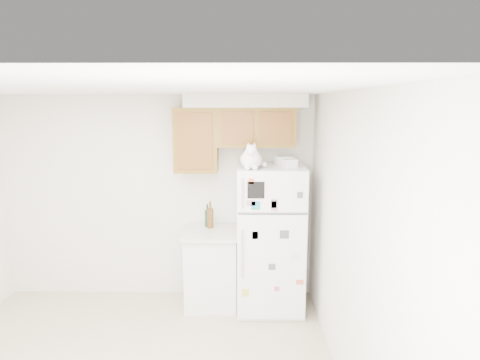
{
  "coord_description": "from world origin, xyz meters",
  "views": [
    {
      "loc": [
        1.05,
        -3.16,
        2.4
      ],
      "look_at": [
        1.01,
        1.55,
        1.55
      ],
      "focal_mm": 32.0,
      "sensor_mm": 36.0,
      "label": 1
    }
  ],
  "objects_px": {
    "cat": "(251,159)",
    "bottle_green": "(207,216)",
    "storage_box_front": "(290,163)",
    "storage_box_back": "(284,161)",
    "refrigerator": "(270,238)",
    "base_counter": "(212,267)",
    "bottle_amber": "(210,215)"
  },
  "relations": [
    {
      "from": "cat",
      "to": "bottle_green",
      "type": "relative_size",
      "value": 1.52
    },
    {
      "from": "storage_box_front",
      "to": "storage_box_back",
      "type": "bearing_deg",
      "value": 82.04
    },
    {
      "from": "refrigerator",
      "to": "base_counter",
      "type": "relative_size",
      "value": 1.85
    },
    {
      "from": "base_counter",
      "to": "storage_box_front",
      "type": "distance_m",
      "value": 1.57
    },
    {
      "from": "bottle_green",
      "to": "bottle_amber",
      "type": "height_order",
      "value": "bottle_amber"
    },
    {
      "from": "base_counter",
      "to": "storage_box_back",
      "type": "bearing_deg",
      "value": 0.7
    },
    {
      "from": "refrigerator",
      "to": "storage_box_back",
      "type": "xyz_separation_m",
      "value": [
        0.15,
        0.08,
        0.9
      ]
    },
    {
      "from": "bottle_green",
      "to": "bottle_amber",
      "type": "relative_size",
      "value": 0.87
    },
    {
      "from": "storage_box_back",
      "to": "bottle_amber",
      "type": "height_order",
      "value": "storage_box_back"
    },
    {
      "from": "cat",
      "to": "bottle_green",
      "type": "distance_m",
      "value": 1.02
    },
    {
      "from": "refrigerator",
      "to": "cat",
      "type": "bearing_deg",
      "value": -137.59
    },
    {
      "from": "base_counter",
      "to": "bottle_green",
      "type": "xyz_separation_m",
      "value": [
        -0.06,
        0.17,
        0.6
      ]
    },
    {
      "from": "storage_box_back",
      "to": "bottle_amber",
      "type": "bearing_deg",
      "value": 159.36
    },
    {
      "from": "base_counter",
      "to": "bottle_amber",
      "type": "relative_size",
      "value": 2.87
    },
    {
      "from": "refrigerator",
      "to": "storage_box_front",
      "type": "xyz_separation_m",
      "value": [
        0.2,
        -0.1,
        0.89
      ]
    },
    {
      "from": "cat",
      "to": "storage_box_back",
      "type": "xyz_separation_m",
      "value": [
        0.38,
        0.29,
        -0.06
      ]
    },
    {
      "from": "base_counter",
      "to": "cat",
      "type": "xyz_separation_m",
      "value": [
        0.46,
        -0.28,
        1.35
      ]
    },
    {
      "from": "storage_box_front",
      "to": "bottle_green",
      "type": "xyz_separation_m",
      "value": [
        -0.94,
        0.34,
        -0.69
      ]
    },
    {
      "from": "refrigerator",
      "to": "storage_box_front",
      "type": "height_order",
      "value": "storage_box_front"
    },
    {
      "from": "storage_box_back",
      "to": "storage_box_front",
      "type": "relative_size",
      "value": 1.2
    },
    {
      "from": "cat",
      "to": "storage_box_back",
      "type": "bearing_deg",
      "value": 37.61
    },
    {
      "from": "base_counter",
      "to": "bottle_amber",
      "type": "height_order",
      "value": "bottle_amber"
    },
    {
      "from": "base_counter",
      "to": "storage_box_back",
      "type": "height_order",
      "value": "storage_box_back"
    },
    {
      "from": "refrigerator",
      "to": "storage_box_back",
      "type": "relative_size",
      "value": 9.44
    },
    {
      "from": "storage_box_back",
      "to": "bottle_amber",
      "type": "distance_m",
      "value": 1.09
    },
    {
      "from": "refrigerator",
      "to": "storage_box_front",
      "type": "distance_m",
      "value": 0.92
    },
    {
      "from": "cat",
      "to": "storage_box_front",
      "type": "bearing_deg",
      "value": 13.74
    },
    {
      "from": "bottle_green",
      "to": "refrigerator",
      "type": "bearing_deg",
      "value": -17.78
    },
    {
      "from": "storage_box_back",
      "to": "storage_box_front",
      "type": "height_order",
      "value": "storage_box_back"
    },
    {
      "from": "base_counter",
      "to": "storage_box_back",
      "type": "relative_size",
      "value": 5.11
    },
    {
      "from": "base_counter",
      "to": "bottle_green",
      "type": "height_order",
      "value": "bottle_green"
    },
    {
      "from": "storage_box_front",
      "to": "bottle_green",
      "type": "height_order",
      "value": "storage_box_front"
    }
  ]
}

